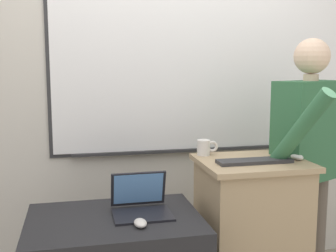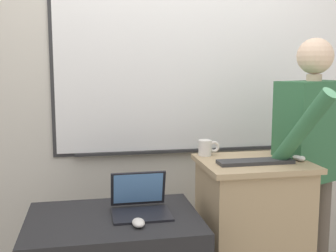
# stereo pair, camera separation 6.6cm
# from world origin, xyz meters

# --- Properties ---
(back_wall) EXTENTS (6.40, 0.17, 2.78)m
(back_wall) POSITION_xyz_m (0.02, 1.20, 1.40)
(back_wall) COLOR beige
(back_wall) RESTS_ON ground_plane
(lectern_podium) EXTENTS (0.61, 0.52, 0.98)m
(lectern_podium) POSITION_xyz_m (0.38, 0.39, 0.49)
(lectern_podium) COLOR tan
(lectern_podium) RESTS_ON ground_plane
(person_presenter) EXTENTS (0.64, 0.68, 1.68)m
(person_presenter) POSITION_xyz_m (0.80, 0.51, 0.98)
(person_presenter) COLOR brown
(person_presenter) RESTS_ON ground_plane
(laptop) EXTENTS (0.30, 0.27, 0.20)m
(laptop) POSITION_xyz_m (-0.29, 0.29, 0.82)
(laptop) COLOR black
(laptop) RESTS_ON side_desk
(wireless_keyboard) EXTENTS (0.42, 0.11, 0.02)m
(wireless_keyboard) POSITION_xyz_m (0.36, 0.33, 0.99)
(wireless_keyboard) COLOR #2D2D30
(wireless_keyboard) RESTS_ON lectern_podium
(computer_mouse_by_laptop) EXTENTS (0.06, 0.10, 0.03)m
(computer_mouse_by_laptop) POSITION_xyz_m (-0.32, 0.09, 0.78)
(computer_mouse_by_laptop) COLOR silver
(computer_mouse_by_laptop) RESTS_ON side_desk
(computer_mouse_by_keyboard) EXTENTS (0.06, 0.10, 0.03)m
(computer_mouse_by_keyboard) POSITION_xyz_m (0.64, 0.34, 1.00)
(computer_mouse_by_keyboard) COLOR silver
(computer_mouse_by_keyboard) RESTS_ON lectern_podium
(coffee_mug) EXTENTS (0.13, 0.08, 0.09)m
(coffee_mug) POSITION_xyz_m (0.16, 0.58, 1.03)
(coffee_mug) COLOR silver
(coffee_mug) RESTS_ON lectern_podium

